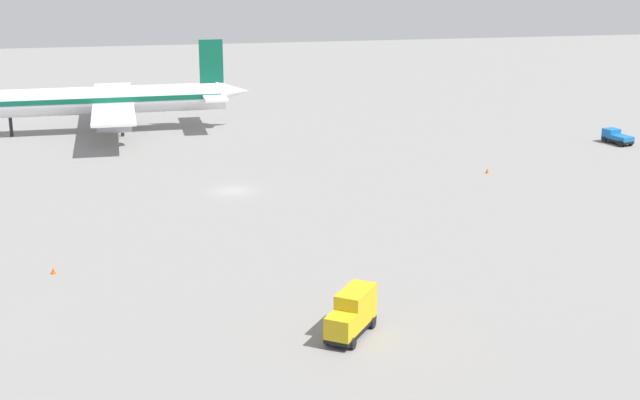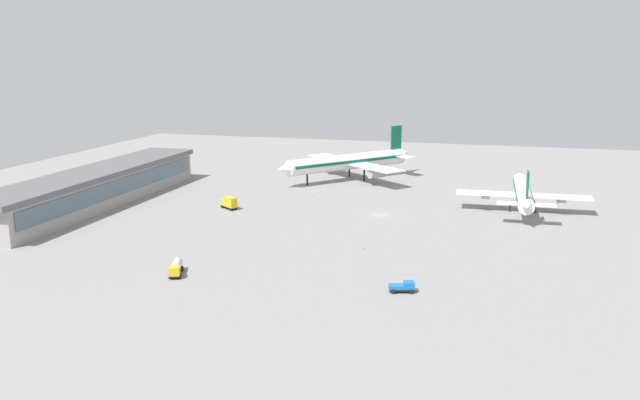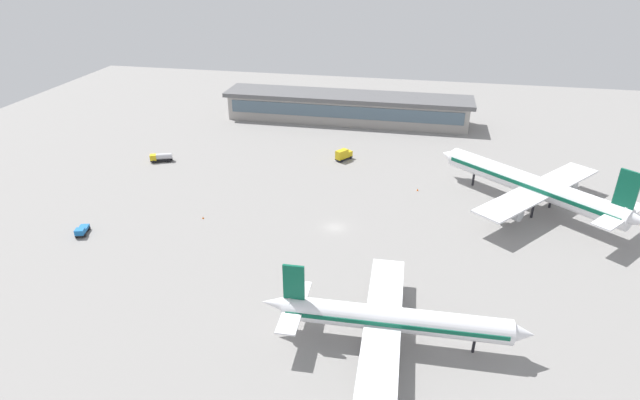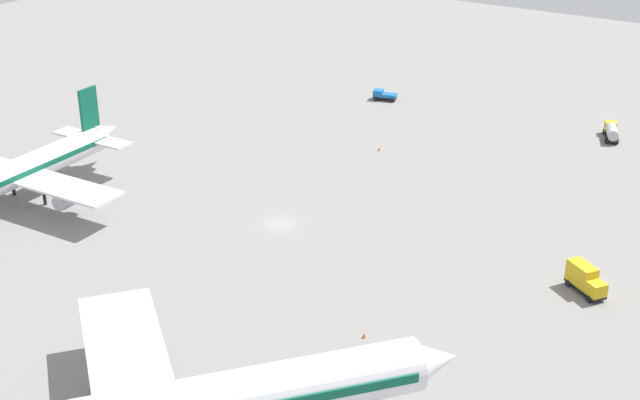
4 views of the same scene
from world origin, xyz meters
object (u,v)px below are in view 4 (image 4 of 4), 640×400
at_px(pushback_tractor, 384,95).
at_px(safety_cone_near_gate, 364,335).
at_px(airplane_at_gate, 12,175).
at_px(fuel_truck, 611,131).
at_px(safety_cone_mid_apron, 379,149).
at_px(catering_truck, 585,279).

bearing_deg(pushback_tractor, safety_cone_near_gate, 101.68).
height_order(airplane_at_gate, fuel_truck, airplane_at_gate).
bearing_deg(fuel_truck, pushback_tractor, 72.34).
bearing_deg(safety_cone_mid_apron, pushback_tractor, 27.18).
bearing_deg(fuel_truck, catering_truck, 171.92).
relative_size(fuel_truck, safety_cone_mid_apron, 10.94).
height_order(pushback_tractor, safety_cone_mid_apron, pushback_tractor).
xyz_separation_m(safety_cone_near_gate, safety_cone_mid_apron, (49.23, 25.40, 0.00)).
bearing_deg(airplane_at_gate, catering_truck, 103.12).
bearing_deg(pushback_tractor, catering_truck, 121.72).
distance_m(airplane_at_gate, catering_truck, 78.32).
bearing_deg(safety_cone_near_gate, catering_truck, -37.19).
bearing_deg(pushback_tractor, safety_cone_mid_apron, 101.60).
height_order(airplane_at_gate, pushback_tractor, airplane_at_gate).
distance_m(catering_truck, fuel_truck, 53.99).
bearing_deg(pushback_tractor, airplane_at_gate, 57.63).
xyz_separation_m(catering_truck, safety_cone_mid_apron, (26.76, 42.45, -1.40)).
relative_size(pushback_tractor, safety_cone_mid_apron, 7.91).
xyz_separation_m(catering_truck, pushback_tractor, (50.35, 54.56, -0.73)).
distance_m(catering_truck, safety_cone_mid_apron, 50.20).
xyz_separation_m(fuel_truck, safety_cone_mid_apron, (-25.91, 30.59, -1.09)).
relative_size(safety_cone_near_gate, safety_cone_mid_apron, 1.00).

